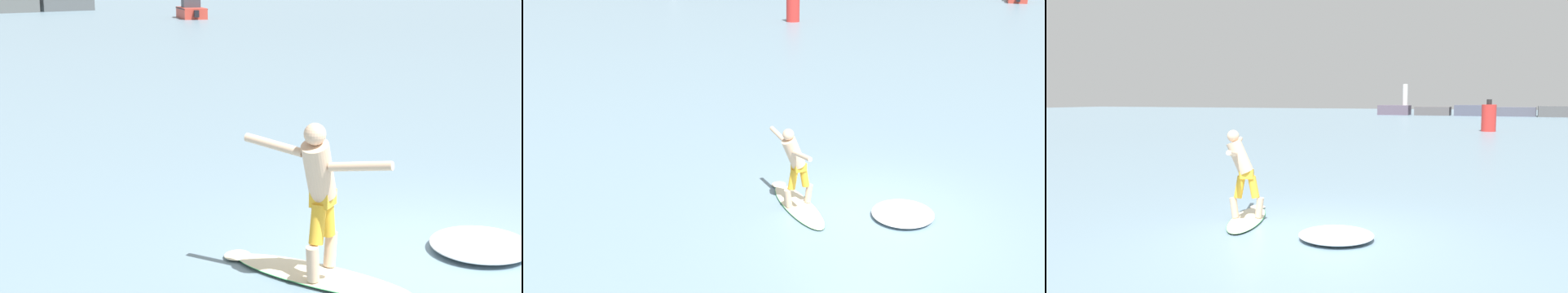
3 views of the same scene
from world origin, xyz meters
TOP-DOWN VIEW (x-y plane):
  - ground_plane at (0.00, 0.00)m, footprint 200.00×200.00m
  - rock_jetty_breakwater at (7.84, 62.00)m, footprint 41.18×4.59m
  - surfboard at (-1.50, 0.62)m, footprint 1.18×2.31m
  - surfer at (-1.58, 0.55)m, footprint 0.85×1.49m
  - channel_marker_buoy at (1.75, 29.47)m, footprint 0.98×0.98m
  - wave_foam_at_tail at (0.47, -0.03)m, footprint 1.51×1.46m

SIDE VIEW (x-z plane):
  - ground_plane at x=0.00m, z-range 0.00..0.00m
  - surfboard at x=-1.50m, z-range -0.07..0.13m
  - wave_foam_at_tail at x=0.47m, z-range 0.00..0.17m
  - rock_jetty_breakwater at x=7.84m, z-range -1.44..2.76m
  - channel_marker_buoy at x=1.75m, z-range -0.15..2.06m
  - surfer at x=-1.58m, z-range 0.21..1.86m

